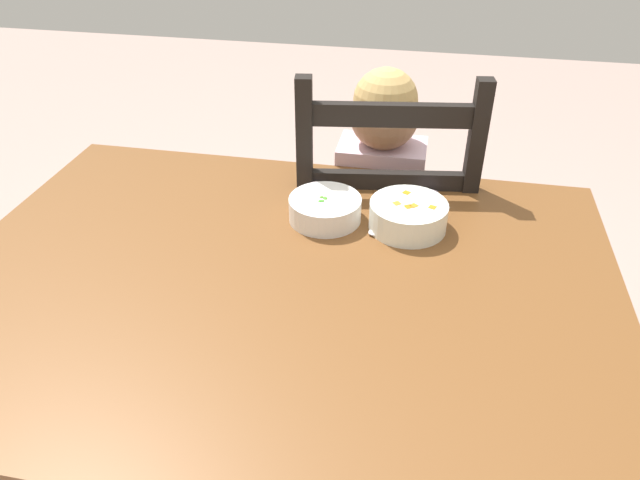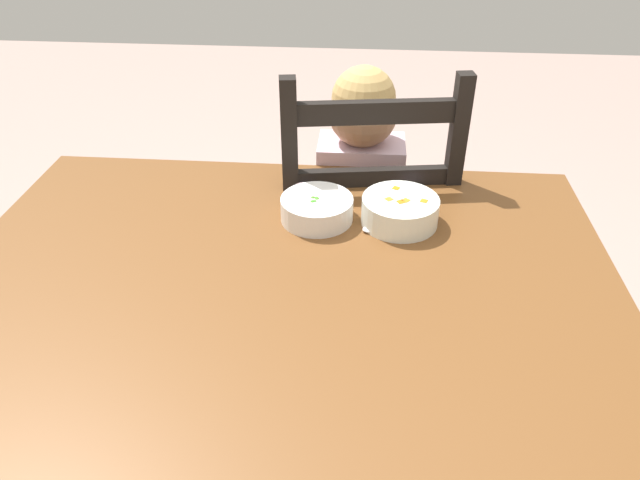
{
  "view_description": "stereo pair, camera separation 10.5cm",
  "coord_description": "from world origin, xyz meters",
  "px_view_note": "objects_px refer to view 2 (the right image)",
  "views": [
    {
      "loc": [
        0.25,
        -0.85,
        1.43
      ],
      "look_at": [
        0.07,
        0.07,
        0.8
      ],
      "focal_mm": 33.69,
      "sensor_mm": 36.0,
      "label": 1
    },
    {
      "loc": [
        0.14,
        -0.86,
        1.43
      ],
      "look_at": [
        0.07,
        0.07,
        0.8
      ],
      "focal_mm": 33.69,
      "sensor_mm": 36.0,
      "label": 2
    }
  ],
  "objects_px": {
    "child_figure": "(360,194)",
    "bowl_of_peas": "(317,208)",
    "bowl_of_carrots": "(400,210)",
    "dining_table": "(282,324)",
    "dining_chair": "(360,246)",
    "spoon": "(381,227)"
  },
  "relations": [
    {
      "from": "child_figure",
      "to": "bowl_of_peas",
      "type": "height_order",
      "value": "child_figure"
    },
    {
      "from": "bowl_of_peas",
      "to": "bowl_of_carrots",
      "type": "height_order",
      "value": "bowl_of_carrots"
    },
    {
      "from": "bowl_of_carrots",
      "to": "bowl_of_peas",
      "type": "bearing_deg",
      "value": -179.99
    },
    {
      "from": "child_figure",
      "to": "bowl_of_carrots",
      "type": "bearing_deg",
      "value": -73.39
    },
    {
      "from": "dining_table",
      "to": "dining_chair",
      "type": "height_order",
      "value": "dining_chair"
    },
    {
      "from": "dining_table",
      "to": "bowl_of_peas",
      "type": "bearing_deg",
      "value": 77.35
    },
    {
      "from": "dining_table",
      "to": "bowl_of_carrots",
      "type": "height_order",
      "value": "bowl_of_carrots"
    },
    {
      "from": "child_figure",
      "to": "dining_table",
      "type": "bearing_deg",
      "value": -104.93
    },
    {
      "from": "dining_chair",
      "to": "spoon",
      "type": "relative_size",
      "value": 7.6
    },
    {
      "from": "child_figure",
      "to": "bowl_of_carrots",
      "type": "relative_size",
      "value": 6.09
    },
    {
      "from": "child_figure",
      "to": "bowl_of_peas",
      "type": "xyz_separation_m",
      "value": [
        -0.09,
        -0.29,
        0.13
      ]
    },
    {
      "from": "dining_chair",
      "to": "bowl_of_carrots",
      "type": "bearing_deg",
      "value": -75.1
    },
    {
      "from": "dining_chair",
      "to": "spoon",
      "type": "xyz_separation_m",
      "value": [
        0.04,
        -0.32,
        0.27
      ]
    },
    {
      "from": "bowl_of_carrots",
      "to": "spoon",
      "type": "relative_size",
      "value": 1.21
    },
    {
      "from": "dining_table",
      "to": "dining_chair",
      "type": "distance_m",
      "value": 0.56
    },
    {
      "from": "bowl_of_carrots",
      "to": "spoon",
      "type": "height_order",
      "value": "bowl_of_carrots"
    },
    {
      "from": "dining_chair",
      "to": "bowl_of_carrots",
      "type": "distance_m",
      "value": 0.43
    },
    {
      "from": "bowl_of_peas",
      "to": "bowl_of_carrots",
      "type": "relative_size",
      "value": 0.95
    },
    {
      "from": "bowl_of_carrots",
      "to": "spoon",
      "type": "bearing_deg",
      "value": -144.35
    },
    {
      "from": "dining_chair",
      "to": "bowl_of_carrots",
      "type": "relative_size",
      "value": 6.29
    },
    {
      "from": "dining_table",
      "to": "child_figure",
      "type": "relative_size",
      "value": 1.29
    },
    {
      "from": "dining_table",
      "to": "dining_chair",
      "type": "relative_size",
      "value": 1.24
    }
  ]
}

